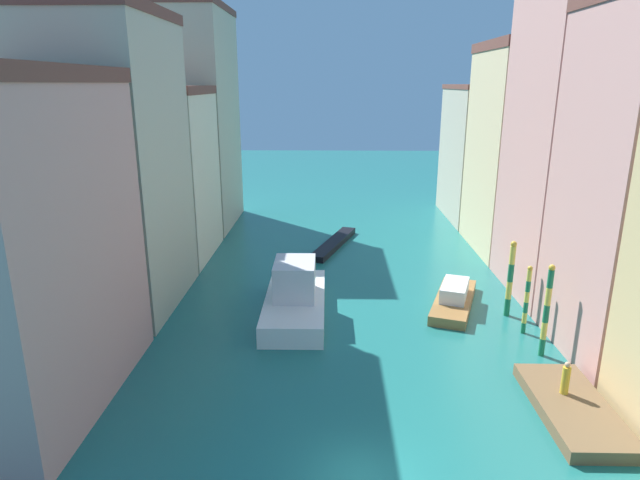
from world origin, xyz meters
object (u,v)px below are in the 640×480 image
at_px(person_on_dock, 566,379).
at_px(gondola_black, 334,243).
at_px(waterfront_dock, 572,408).
at_px(mooring_pole_1, 527,299).
at_px(mooring_pole_2, 510,278).
at_px(motorboat_0, 454,298).
at_px(mooring_pole_0, 547,310).
at_px(vaporetto_white, 295,297).

xyz_separation_m(person_on_dock, gondola_black, (-10.39, 24.59, -1.06)).
bearing_deg(waterfront_dock, mooring_pole_1, 85.96).
height_order(person_on_dock, mooring_pole_1, mooring_pole_1).
bearing_deg(mooring_pole_1, person_on_dock, -95.41).
bearing_deg(person_on_dock, gondola_black, 112.91).
bearing_deg(mooring_pole_2, waterfront_dock, -92.04).
height_order(waterfront_dock, mooring_pole_1, mooring_pole_1).
xyz_separation_m(mooring_pole_2, gondola_black, (-10.89, 14.74, -2.24)).
xyz_separation_m(waterfront_dock, motorboat_0, (-2.66, 11.99, 0.28)).
bearing_deg(waterfront_dock, mooring_pole_0, 83.30).
xyz_separation_m(vaporetto_white, motorboat_0, (10.35, 1.50, -0.59)).
height_order(mooring_pole_0, motorboat_0, mooring_pole_0).
xyz_separation_m(vaporetto_white, gondola_black, (2.49, 14.83, -0.89)).
height_order(gondola_black, motorboat_0, motorboat_0).
bearing_deg(mooring_pole_2, vaporetto_white, -179.61).
bearing_deg(person_on_dock, motorboat_0, 102.67).
distance_m(person_on_dock, mooring_pole_0, 4.90).
distance_m(person_on_dock, mooring_pole_2, 9.93).
xyz_separation_m(person_on_dock, vaporetto_white, (-12.88, 9.76, -0.16)).
height_order(mooring_pole_0, gondola_black, mooring_pole_0).
relative_size(mooring_pole_0, mooring_pole_2, 1.06).
bearing_deg(waterfront_dock, vaporetto_white, 141.11).
xyz_separation_m(waterfront_dock, mooring_pole_0, (0.63, 5.39, 2.34)).
height_order(mooring_pole_2, motorboat_0, mooring_pole_2).
bearing_deg(person_on_dock, waterfront_dock, -80.26).
bearing_deg(mooring_pole_0, vaporetto_white, 159.48).
bearing_deg(vaporetto_white, mooring_pole_0, -20.52).
bearing_deg(waterfront_dock, motorboat_0, 102.49).
relative_size(person_on_dock, mooring_pole_0, 0.30).
xyz_separation_m(person_on_dock, mooring_pole_1, (0.70, 7.36, 0.81)).
bearing_deg(gondola_black, waterfront_dock, -67.45).
distance_m(mooring_pole_0, vaporetto_white, 14.63).
bearing_deg(mooring_pole_1, mooring_pole_0, -88.69).
relative_size(mooring_pole_0, vaporetto_white, 0.54).
bearing_deg(motorboat_0, gondola_black, 120.52).
xyz_separation_m(mooring_pole_0, gondola_black, (-11.15, 19.93, -2.37)).
distance_m(waterfront_dock, gondola_black, 27.42).
distance_m(mooring_pole_0, gondola_black, 22.96).
bearing_deg(waterfront_dock, person_on_dock, 99.74).
height_order(person_on_dock, mooring_pole_0, mooring_pole_0).
bearing_deg(motorboat_0, mooring_pole_2, -24.93).
relative_size(mooring_pole_0, mooring_pole_1, 1.24).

